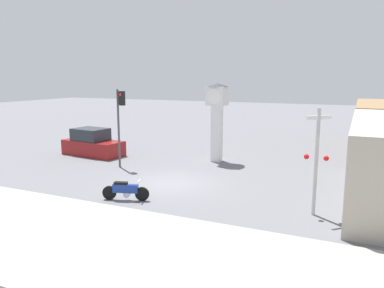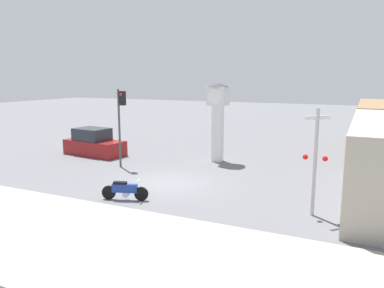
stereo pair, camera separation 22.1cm
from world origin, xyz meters
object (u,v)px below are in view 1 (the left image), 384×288
Objects in this scene: clock_tower at (217,110)px; freight_train at (380,139)px; motorcycle at (125,190)px; parked_car at (93,144)px; traffic_light at (120,114)px; railroad_crossing_signal at (316,158)px.

clock_tower is 9.44m from freight_train.
motorcycle is 10.18m from parked_car.
freight_train is 5.08× the size of parked_car.
clock_tower is 8.77m from parked_car.
traffic_light reaches higher than railroad_crossing_signal.
motorcycle is at bearing -53.71° from traffic_light.
railroad_crossing_signal is at bearing -16.87° from traffic_light.
motorcycle is at bearing -95.67° from clock_tower.
freight_train is (9.11, 1.97, -1.50)m from clock_tower.
motorcycle is 0.48× the size of railroad_crossing_signal.
motorcycle is at bearing -168.62° from railroad_crossing_signal.
railroad_crossing_signal reaches higher than motorcycle.
railroad_crossing_signal reaches higher than freight_train.
parked_car is at bearing 119.35° from motorcycle.
parked_car is (-3.82, 2.13, -2.33)m from traffic_light.
traffic_light is at bearing 109.09° from motorcycle.
motorcycle is 0.45× the size of parked_car.
clock_tower is 1.18× the size of railroad_crossing_signal.
clock_tower reaches higher than railroad_crossing_signal.
freight_train is (9.98, 10.65, 1.27)m from motorcycle.
traffic_light is 11.59m from railroad_crossing_signal.
traffic_light is at bearing -139.26° from clock_tower.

